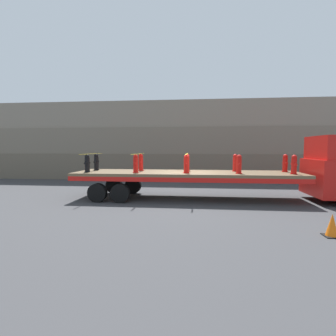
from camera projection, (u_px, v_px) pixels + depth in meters
ground_plane at (186, 199)px, 12.42m from camera, size 120.00×120.00×0.00m
rock_cliff at (191, 141)px, 20.48m from camera, size 60.00×3.30×5.93m
flatbed_trailer at (174, 176)px, 12.40m from camera, size 10.45×2.66×1.28m
fire_hydrant_black_near_0 at (87, 163)px, 12.22m from camera, size 0.28×0.53×0.84m
fire_hydrant_black_far_0 at (96, 162)px, 13.34m from camera, size 0.28×0.53×0.84m
fire_hydrant_red_near_1 at (136, 164)px, 11.98m from camera, size 0.28×0.53×0.84m
fire_hydrant_red_far_1 at (141, 162)px, 13.10m from camera, size 0.28×0.53×0.84m
fire_hydrant_red_near_2 at (186, 164)px, 11.73m from camera, size 0.28×0.53×0.84m
fire_hydrant_red_far_2 at (187, 163)px, 12.85m from camera, size 0.28×0.53×0.84m
fire_hydrant_red_near_3 at (239, 164)px, 11.48m from camera, size 0.28×0.53×0.84m
fire_hydrant_red_far_3 at (235, 163)px, 12.60m from camera, size 0.28×0.53×0.84m
fire_hydrant_red_near_4 at (294, 165)px, 11.24m from camera, size 0.28×0.53×0.84m
fire_hydrant_red_far_4 at (285, 163)px, 12.36m from camera, size 0.28×0.53×0.84m
cargo_strap_rear at (92, 154)px, 12.75m from camera, size 0.05×2.77×0.01m
cargo_strap_middle at (138, 154)px, 12.50m from camera, size 0.05×2.77×0.01m
cargo_strap_front at (187, 154)px, 12.26m from camera, size 0.05×2.77×0.01m
traffic_cone at (332, 225)px, 7.09m from camera, size 0.41×0.41×0.63m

